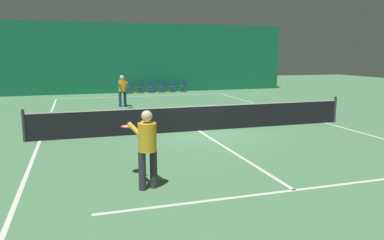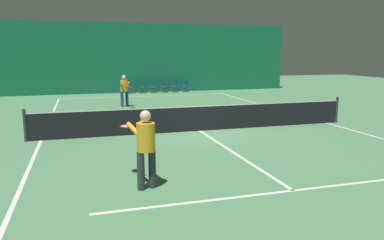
% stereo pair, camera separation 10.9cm
% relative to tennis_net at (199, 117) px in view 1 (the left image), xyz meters
% --- Properties ---
extents(ground_plane, '(60.00, 60.00, 0.00)m').
position_rel_tennis_net_xyz_m(ground_plane, '(0.00, 0.00, -0.51)').
color(ground_plane, '#4C7F56').
extents(backdrop_curtain, '(23.00, 0.12, 4.97)m').
position_rel_tennis_net_xyz_m(backdrop_curtain, '(0.00, 14.43, 1.97)').
color(backdrop_curtain, '#146042').
rests_on(backdrop_curtain, ground).
extents(court_line_baseline_far, '(11.00, 0.10, 0.00)m').
position_rel_tennis_net_xyz_m(court_line_baseline_far, '(0.00, 11.90, -0.51)').
color(court_line_baseline_far, silver).
rests_on(court_line_baseline_far, ground).
extents(court_line_service_far, '(8.25, 0.10, 0.00)m').
position_rel_tennis_net_xyz_m(court_line_service_far, '(0.00, 6.40, -0.51)').
color(court_line_service_far, silver).
rests_on(court_line_service_far, ground).
extents(court_line_service_near, '(8.25, 0.10, 0.00)m').
position_rel_tennis_net_xyz_m(court_line_service_near, '(0.00, -6.40, -0.51)').
color(court_line_service_near, silver).
rests_on(court_line_service_near, ground).
extents(court_line_sideline_left, '(0.10, 23.80, 0.00)m').
position_rel_tennis_net_xyz_m(court_line_sideline_left, '(-5.50, 0.00, -0.51)').
color(court_line_sideline_left, silver).
rests_on(court_line_sideline_left, ground).
extents(court_line_sideline_right, '(0.10, 23.80, 0.00)m').
position_rel_tennis_net_xyz_m(court_line_sideline_right, '(5.50, 0.00, -0.51)').
color(court_line_sideline_right, silver).
rests_on(court_line_sideline_right, ground).
extents(court_line_centre, '(0.10, 12.80, 0.00)m').
position_rel_tennis_net_xyz_m(court_line_centre, '(0.00, 0.00, -0.51)').
color(court_line_centre, silver).
rests_on(court_line_centre, ground).
extents(tennis_net, '(12.00, 0.10, 1.07)m').
position_rel_tennis_net_xyz_m(tennis_net, '(0.00, 0.00, 0.00)').
color(tennis_net, black).
rests_on(tennis_net, ground).
extents(player_near, '(0.71, 1.40, 1.68)m').
position_rel_tennis_net_xyz_m(player_near, '(-2.92, -5.36, 0.47)').
color(player_near, '#2D2D38').
rests_on(player_near, ground).
extents(player_far, '(0.44, 1.37, 1.69)m').
position_rel_tennis_net_xyz_m(player_far, '(-1.92, 7.25, 0.47)').
color(player_far, navy).
rests_on(player_far, ground).
extents(courtside_chair_0, '(0.44, 0.44, 0.84)m').
position_rel_tennis_net_xyz_m(courtside_chair_0, '(-0.67, 13.88, -0.03)').
color(courtside_chair_0, brown).
rests_on(courtside_chair_0, ground).
extents(courtside_chair_1, '(0.44, 0.44, 0.84)m').
position_rel_tennis_net_xyz_m(courtside_chair_1, '(0.13, 13.88, -0.03)').
color(courtside_chair_1, brown).
rests_on(courtside_chair_1, ground).
extents(courtside_chair_2, '(0.44, 0.44, 0.84)m').
position_rel_tennis_net_xyz_m(courtside_chair_2, '(0.93, 13.88, -0.03)').
color(courtside_chair_2, brown).
rests_on(courtside_chair_2, ground).
extents(courtside_chair_3, '(0.44, 0.44, 0.84)m').
position_rel_tennis_net_xyz_m(courtside_chair_3, '(1.73, 13.88, -0.03)').
color(courtside_chair_3, brown).
rests_on(courtside_chair_3, ground).
extents(courtside_chair_4, '(0.44, 0.44, 0.84)m').
position_rel_tennis_net_xyz_m(courtside_chair_4, '(2.53, 13.88, -0.03)').
color(courtside_chair_4, brown).
rests_on(courtside_chair_4, ground).
extents(courtside_chair_5, '(0.44, 0.44, 0.84)m').
position_rel_tennis_net_xyz_m(courtside_chair_5, '(3.33, 13.88, -0.03)').
color(courtside_chair_5, brown).
rests_on(courtside_chair_5, ground).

